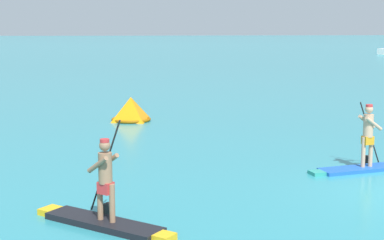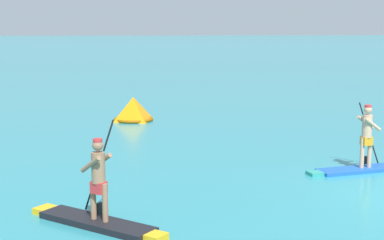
% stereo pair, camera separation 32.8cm
% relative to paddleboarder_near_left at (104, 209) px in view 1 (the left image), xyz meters
% --- Properties ---
extents(paddleboarder_near_left, '(2.72, 2.25, 2.03)m').
position_rel_paddleboarder_near_left_xyz_m(paddleboarder_near_left, '(0.00, 0.00, 0.00)').
color(paddleboarder_near_left, black).
rests_on(paddleboarder_near_left, ground).
extents(paddleboarder_mid_center, '(3.45, 1.23, 1.82)m').
position_rel_paddleboarder_near_left_xyz_m(paddleboarder_mid_center, '(6.76, 3.78, 0.04)').
color(paddleboarder_mid_center, blue).
rests_on(paddleboarder_mid_center, ground).
extents(race_marker_buoy, '(1.81, 1.81, 0.96)m').
position_rel_paddleboarder_near_left_xyz_m(race_marker_buoy, '(0.48, 12.54, 0.07)').
color(race_marker_buoy, orange).
rests_on(race_marker_buoy, ground).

